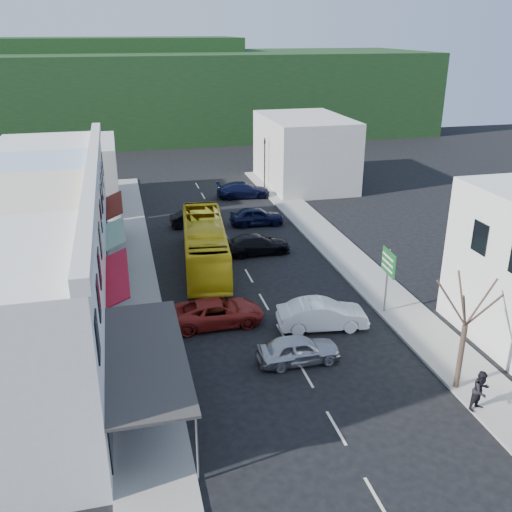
{
  "coord_description": "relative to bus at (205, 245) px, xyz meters",
  "views": [
    {
      "loc": [
        -7.76,
        -25.86,
        15.36
      ],
      "look_at": [
        0.0,
        6.0,
        2.2
      ],
      "focal_mm": 40.0,
      "sensor_mm": 36.0,
      "label": 1
    }
  ],
  "objects": [
    {
      "name": "pedestrian_left",
      "position": [
        -5.95,
        -10.16,
        -0.55
      ],
      "size": [
        0.6,
        0.71,
        1.7
      ],
      "primitive_type": "imported",
      "rotation": [
        0.0,
        0.0,
        1.18
      ],
      "color": "black",
      "rests_on": "sidewalk_left"
    },
    {
      "name": "bus",
      "position": [
        0.0,
        0.0,
        0.0
      ],
      "size": [
        3.68,
        11.8,
        3.1
      ],
      "primitive_type": "imported",
      "rotation": [
        0.0,
        0.0,
        -0.1
      ],
      "color": "yellow",
      "rests_on": "ground"
    },
    {
      "name": "shopfront_row",
      "position": [
        -9.95,
        -5.37,
        2.45
      ],
      "size": [
        8.25,
        30.0,
        8.0
      ],
      "color": "silver",
      "rests_on": "ground"
    },
    {
      "name": "ground",
      "position": [
        2.55,
        -10.37,
        -1.55
      ],
      "size": [
        120.0,
        120.0,
        0.0
      ],
      "primitive_type": "plane",
      "color": "black",
      "rests_on": "ground"
    },
    {
      "name": "pedestrian_right",
      "position": [
        8.85,
        -18.81,
        -0.55
      ],
      "size": [
        0.8,
        0.63,
        1.7
      ],
      "primitive_type": "imported",
      "rotation": [
        0.0,
        0.0,
        0.31
      ],
      "color": "black",
      "rests_on": "sidewalk_right"
    },
    {
      "name": "distant_block_left",
      "position": [
        -9.45,
        16.63,
        1.45
      ],
      "size": [
        8.0,
        10.0,
        6.0
      ],
      "primitive_type": "cube",
      "color": "#B7B2A8",
      "rests_on": "ground"
    },
    {
      "name": "sidewalk_left",
      "position": [
        -4.95,
        -0.37,
        -1.48
      ],
      "size": [
        3.0,
        52.0,
        0.15
      ],
      "primitive_type": "cube",
      "color": "gray",
      "rests_on": "ground"
    },
    {
      "name": "direction_sign",
      "position": [
        8.95,
        -9.43,
        0.43
      ],
      "size": [
        0.41,
        1.81,
        3.97
      ],
      "primitive_type": null,
      "rotation": [
        0.0,
        0.0,
        -0.06
      ],
      "color": "#145A22",
      "rests_on": "ground"
    },
    {
      "name": "car_red",
      "position": [
        -0.63,
        -8.4,
        -0.85
      ],
      "size": [
        4.62,
        1.94,
        1.4
      ],
      "primitive_type": "imported",
      "rotation": [
        0.0,
        0.0,
        1.58
      ],
      "color": "maroon",
      "rests_on": "ground"
    },
    {
      "name": "hillside",
      "position": [
        1.09,
        54.72,
        5.18
      ],
      "size": [
        80.0,
        26.0,
        14.0
      ],
      "color": "black",
      "rests_on": "ground"
    },
    {
      "name": "traffic_signal",
      "position": [
        9.08,
        18.78,
        1.04
      ],
      "size": [
        1.29,
        1.42,
        5.18
      ],
      "primitive_type": null,
      "rotation": [
        0.0,
        0.0,
        2.72
      ],
      "color": "black",
      "rests_on": "ground"
    },
    {
      "name": "distant_block_right",
      "position": [
        13.55,
        19.63,
        1.95
      ],
      "size": [
        8.0,
        12.0,
        7.0
      ],
      "primitive_type": "cube",
      "color": "#B7B2A8",
      "rests_on": "ground"
    },
    {
      "name": "car_black_far",
      "position": [
        0.51,
        8.64,
        -0.85
      ],
      "size": [
        4.44,
        1.91,
        1.4
      ],
      "primitive_type": "imported",
      "rotation": [
        0.0,
        0.0,
        1.6
      ],
      "color": "black",
      "rests_on": "ground"
    },
    {
      "name": "sidewalk_right",
      "position": [
        10.05,
        -0.37,
        -1.48
      ],
      "size": [
        3.0,
        52.0,
        0.15
      ],
      "primitive_type": "cube",
      "color": "gray",
      "rests_on": "ground"
    },
    {
      "name": "car_silver",
      "position": [
        2.54,
        -13.2,
        -0.85
      ],
      "size": [
        4.42,
        1.85,
        1.4
      ],
      "primitive_type": "imported",
      "rotation": [
        0.0,
        0.0,
        1.58
      ],
      "color": "#B7B7BC",
      "rests_on": "ground"
    },
    {
      "name": "car_navy_mid",
      "position": [
        5.56,
        7.75,
        -0.85
      ],
      "size": [
        4.5,
        2.07,
        1.4
      ],
      "primitive_type": "imported",
      "rotation": [
        0.0,
        0.0,
        1.51
      ],
      "color": "black",
      "rests_on": "ground"
    },
    {
      "name": "car_white",
      "position": [
        4.84,
        -10.21,
        -0.85
      ],
      "size": [
        4.58,
        2.31,
        1.4
      ],
      "primitive_type": "imported",
      "rotation": [
        0.0,
        0.0,
        1.45
      ],
      "color": "white",
      "rests_on": "ground"
    },
    {
      "name": "car_navy_far",
      "position": [
        6.28,
        16.16,
        -0.85
      ],
      "size": [
        4.6,
        2.11,
        1.4
      ],
      "primitive_type": "imported",
      "rotation": [
        0.0,
        0.0,
        1.51
      ],
      "color": "black",
      "rests_on": "ground"
    },
    {
      "name": "car_black_near",
      "position": [
        4.05,
        1.43,
        -0.85
      ],
      "size": [
        4.56,
        1.98,
        1.4
      ],
      "primitive_type": "imported",
      "rotation": [
        0.0,
        0.0,
        1.6
      ],
      "color": "black",
      "rests_on": "ground"
    },
    {
      "name": "street_tree",
      "position": [
        8.85,
        -17.1,
        1.75
      ],
      "size": [
        2.56,
        2.56,
        6.6
      ],
      "primitive_type": null,
      "rotation": [
        0.0,
        0.0,
        -0.12
      ],
      "color": "#33251D",
      "rests_on": "ground"
    }
  ]
}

